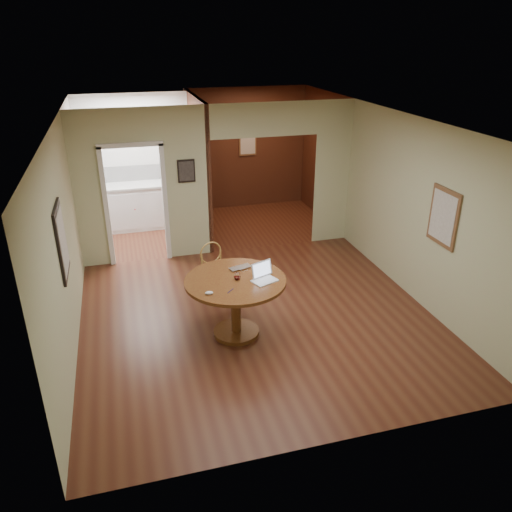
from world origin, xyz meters
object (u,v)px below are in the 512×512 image
object	(u,v)px
dining_table	(236,294)
closed_laptop	(242,269)
open_laptop	(263,275)
chair	(214,269)

from	to	relation	value
dining_table	closed_laptop	size ratio (longest dim) A/B	4.34
open_laptop	closed_laptop	xyz separation A→B (m)	(-0.20, 0.35, -0.05)
dining_table	chair	distance (m)	1.06
chair	open_laptop	bearing A→B (deg)	-84.08
dining_table	open_laptop	bearing A→B (deg)	-14.62
chair	closed_laptop	size ratio (longest dim) A/B	2.99
open_laptop	closed_laptop	bearing A→B (deg)	97.99
closed_laptop	chair	bearing A→B (deg)	91.10
closed_laptop	open_laptop	bearing A→B (deg)	-76.27
dining_table	closed_laptop	distance (m)	0.38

